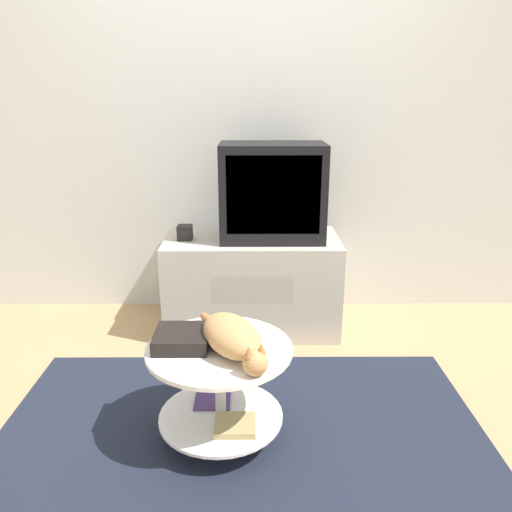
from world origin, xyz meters
TOP-DOWN VIEW (x-y plane):
  - ground_plane at (0.00, 0.00)m, footprint 12.00×12.00m
  - wall_back at (0.00, 1.40)m, footprint 8.00×0.05m
  - rug at (0.00, 0.00)m, footprint 2.08×1.20m
  - tv_stand at (0.04, 1.04)m, footprint 1.04×0.55m
  - tv at (0.16, 1.02)m, footprint 0.60×0.36m
  - speaker at (-0.35, 1.00)m, footprint 0.08×0.08m
  - coffee_table at (-0.08, -0.07)m, footprint 0.58×0.58m
  - dvd_box at (-0.23, -0.05)m, footprint 0.21×0.20m
  - cat at (-0.03, -0.11)m, footprint 0.33×0.51m

SIDE VIEW (x-z plane):
  - ground_plane at x=0.00m, z-range 0.00..0.00m
  - rug at x=0.00m, z-range 0.00..0.02m
  - coffee_table at x=-0.08m, z-range 0.07..0.49m
  - tv_stand at x=0.04m, z-range 0.00..0.58m
  - dvd_box at x=-0.23m, z-range 0.44..0.50m
  - cat at x=-0.03m, z-range 0.44..0.58m
  - speaker at x=-0.35m, z-range 0.58..0.66m
  - tv at x=0.16m, z-range 0.58..1.14m
  - wall_back at x=0.00m, z-range 0.00..2.60m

